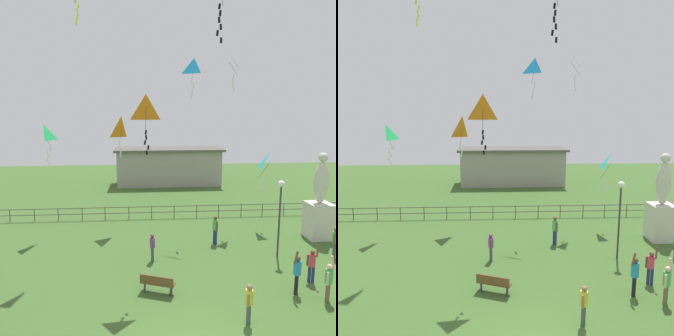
% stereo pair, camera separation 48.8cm
% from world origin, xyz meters
% --- Properties ---
extents(statue_monument, '(1.42, 1.42, 5.37)m').
position_xyz_m(statue_monument, '(9.07, 9.41, 1.89)').
color(statue_monument, beige).
rests_on(statue_monument, ground_plane).
extents(lamppost, '(0.36, 0.36, 4.23)m').
position_xyz_m(lamppost, '(5.45, 6.90, 3.10)').
color(lamppost, '#38383D').
rests_on(lamppost, ground_plane).
extents(park_bench, '(1.55, 0.92, 0.85)m').
position_xyz_m(park_bench, '(-1.22, 3.74, 0.46)').
color(park_bench, brown).
rests_on(park_bench, ground_plane).
extents(person_0, '(0.42, 0.47, 2.03)m').
position_xyz_m(person_0, '(4.75, 3.28, 1.02)').
color(person_0, black).
rests_on(person_0, ground_plane).
extents(person_1, '(0.45, 0.40, 1.94)m').
position_xyz_m(person_1, '(5.76, 2.57, 0.97)').
color(person_1, brown).
rests_on(person_1, ground_plane).
extents(person_2, '(0.28, 0.45, 1.51)m').
position_xyz_m(person_2, '(-1.33, 6.90, 0.87)').
color(person_2, '#3F4C47').
rests_on(person_2, ground_plane).
extents(person_4, '(0.44, 0.43, 1.86)m').
position_xyz_m(person_4, '(5.88, 4.13, 0.93)').
color(person_4, navy).
rests_on(person_4, ground_plane).
extents(person_5, '(0.32, 0.51, 1.74)m').
position_xyz_m(person_5, '(2.46, 8.91, 1.00)').
color(person_5, navy).
rests_on(person_5, ground_plane).
extents(person_6, '(0.29, 0.42, 1.55)m').
position_xyz_m(person_6, '(2.05, 1.43, 0.89)').
color(person_6, '#3F4C47').
rests_on(person_6, ground_plane).
extents(person_7, '(0.39, 0.40, 1.70)m').
position_xyz_m(person_7, '(8.44, 6.54, 0.98)').
color(person_7, '#3F4C47').
rests_on(person_7, ground_plane).
extents(kite_0, '(0.97, 0.53, 2.57)m').
position_xyz_m(kite_0, '(-1.61, 4.67, 7.85)').
color(kite_0, orange).
extents(kite_1, '(1.13, 1.21, 2.71)m').
position_xyz_m(kite_1, '(6.62, 11.47, 4.49)').
color(kite_1, '#19B2B2').
extents(kite_3, '(1.06, 0.93, 2.50)m').
position_xyz_m(kite_3, '(1.52, 11.82, 10.47)').
color(kite_3, '#198CD1').
extents(kite_5, '(1.04, 1.13, 2.66)m').
position_xyz_m(kite_5, '(-3.11, 12.09, 6.70)').
color(kite_5, orange).
extents(kite_7, '(1.04, 1.04, 2.40)m').
position_xyz_m(kite_7, '(4.17, 13.34, 11.05)').
color(kite_7, '#1EB759').
extents(kite_8, '(0.91, 1.19, 2.49)m').
position_xyz_m(kite_8, '(-7.87, 11.63, 6.40)').
color(kite_8, '#1EB759').
extents(waterfront_railing, '(36.02, 0.06, 0.95)m').
position_xyz_m(waterfront_railing, '(-0.33, 14.00, 0.63)').
color(waterfront_railing, '#4C4742').
rests_on(waterfront_railing, ground_plane).
extents(pavilion_building, '(11.59, 4.46, 3.96)m').
position_xyz_m(pavilion_building, '(1.07, 26.00, 2.00)').
color(pavilion_building, gray).
rests_on(pavilion_building, ground_plane).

